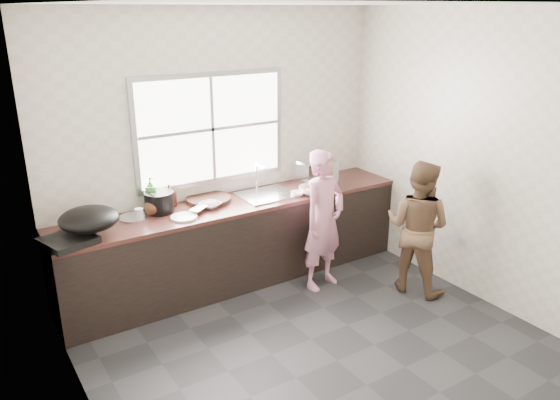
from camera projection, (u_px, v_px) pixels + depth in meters
floor at (311, 340)px, 4.66m from camera, size 3.60×3.20×0.01m
ceiling at (319, 3)px, 3.75m from camera, size 3.60×3.20×0.01m
wall_back at (220, 147)px, 5.48m from camera, size 3.60×0.01×2.70m
wall_left at (73, 240)px, 3.29m from camera, size 0.01×3.20×2.70m
wall_right at (470, 157)px, 5.12m from camera, size 0.01×3.20×2.70m
wall_front at (491, 269)px, 2.93m from camera, size 3.60×0.01×2.70m
cabinet at (238, 243)px, 5.54m from camera, size 3.60×0.62×0.82m
countertop at (237, 204)px, 5.40m from camera, size 3.60×0.64×0.04m
sink at (267, 195)px, 5.57m from camera, size 0.55×0.45×0.02m
faucet at (257, 177)px, 5.68m from camera, size 0.02×0.02×0.30m
window_frame at (211, 129)px, 5.35m from camera, size 1.60×0.05×1.10m
window_glazing at (212, 129)px, 5.33m from camera, size 1.50×0.01×1.00m
woman at (324, 225)px, 5.36m from camera, size 0.54×0.41×1.32m
person_side at (418, 227)px, 5.28m from camera, size 0.71×0.79×1.33m
cutting_board at (209, 199)px, 5.39m from camera, size 0.52×0.52×0.04m
cleaver at (199, 208)px, 5.10m from camera, size 0.22×0.19×0.01m
bowl_mince at (210, 205)px, 5.23m from camera, size 0.26×0.26×0.05m
bowl_crabs at (312, 191)px, 5.60m from camera, size 0.25×0.25×0.07m
bowl_held at (297, 193)px, 5.56m from camera, size 0.21×0.21×0.05m
black_pot at (159, 202)px, 5.09m from camera, size 0.33×0.33×0.19m
plate_food at (184, 217)px, 4.97m from camera, size 0.25×0.25×0.02m
bottle_green at (151, 193)px, 5.12m from camera, size 0.17×0.17×0.33m
bottle_brown_tall at (169, 196)px, 5.23m from camera, size 0.12×0.12×0.21m
bottle_brown_short at (153, 205)px, 5.03m from camera, size 0.15×0.15×0.19m
glass_jar at (139, 214)px, 4.91m from camera, size 0.09×0.09×0.11m
burner at (68, 241)px, 4.43m from camera, size 0.47×0.47×0.06m
wok at (89, 219)px, 4.54m from camera, size 0.51×0.51×0.19m
dish_rack at (317, 174)px, 5.80m from camera, size 0.39×0.28×0.29m
pot_lid_left at (91, 226)px, 4.77m from camera, size 0.25×0.25×0.01m
pot_lid_right at (134, 217)px, 4.98m from camera, size 0.31×0.31×0.01m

